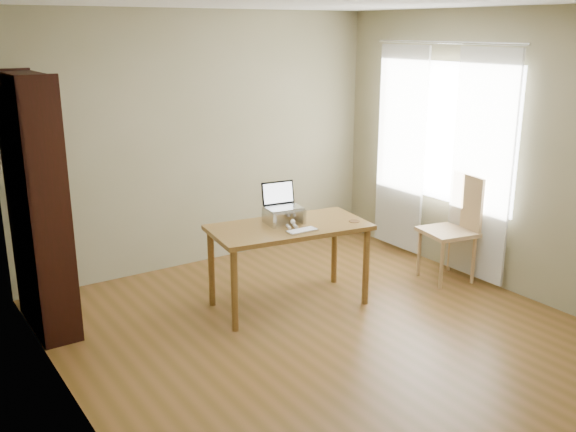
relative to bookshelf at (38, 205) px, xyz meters
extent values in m
cube|color=brown|center=(1.83, -1.55, -1.06)|extent=(4.00, 4.50, 0.02)
cube|color=#7F7B55|center=(1.83, 0.71, 0.25)|extent=(4.00, 0.02, 2.60)
cube|color=#7F7B55|center=(-0.18, -1.55, 0.25)|extent=(0.02, 4.50, 2.60)
cube|color=#7F7B55|center=(3.84, -1.55, 0.25)|extent=(0.02, 4.50, 2.60)
cube|color=white|center=(3.81, -0.75, 0.35)|extent=(0.01, 1.80, 1.40)
cube|color=black|center=(-0.01, -0.43, 0.00)|extent=(0.30, 0.04, 2.10)
cube|color=black|center=(-0.01, 0.43, 0.00)|extent=(0.30, 0.04, 2.10)
cube|color=black|center=(-0.15, 0.00, 0.00)|extent=(0.02, 0.90, 2.10)
cube|color=black|center=(-0.01, 0.00, -1.02)|extent=(0.30, 0.84, 0.02)
cube|color=black|center=(0.02, 0.00, -0.85)|extent=(0.20, 0.78, 0.28)
cube|color=black|center=(-0.01, 0.00, -0.68)|extent=(0.30, 0.84, 0.03)
cube|color=black|center=(0.02, 0.00, -0.51)|extent=(0.20, 0.78, 0.28)
cube|color=black|center=(-0.01, 0.00, -0.34)|extent=(0.30, 0.84, 0.02)
cube|color=black|center=(0.02, 0.00, -0.17)|extent=(0.20, 0.78, 0.28)
cube|color=black|center=(-0.01, 0.00, 0.00)|extent=(0.30, 0.84, 0.02)
cube|color=black|center=(0.02, 0.00, 0.17)|extent=(0.20, 0.78, 0.28)
cube|color=black|center=(-0.01, 0.00, 0.34)|extent=(0.30, 0.84, 0.02)
cube|color=black|center=(0.02, 0.00, 0.51)|extent=(0.20, 0.78, 0.28)
cube|color=black|center=(-0.01, 0.00, 0.68)|extent=(0.30, 0.84, 0.02)
cube|color=black|center=(0.02, 0.00, 0.85)|extent=(0.20, 0.78, 0.28)
cube|color=black|center=(-0.01, 0.00, 1.02)|extent=(0.30, 0.84, 0.03)
cube|color=white|center=(3.75, -1.30, 0.10)|extent=(0.03, 0.70, 2.20)
cube|color=white|center=(3.75, -0.20, 0.10)|extent=(0.03, 0.70, 2.20)
cylinder|color=silver|center=(3.75, -0.75, 1.23)|extent=(0.03, 1.90, 0.03)
cube|color=brown|center=(1.91, -0.77, -0.32)|extent=(1.47, 0.88, 0.04)
cylinder|color=brown|center=(1.28, -0.49, -0.70)|extent=(0.06, 0.06, 0.71)
cylinder|color=brown|center=(2.54, -0.49, -0.70)|extent=(0.06, 0.06, 0.71)
cylinder|color=brown|center=(1.28, -1.06, -0.70)|extent=(0.06, 0.06, 0.71)
cylinder|color=brown|center=(2.54, -1.06, -0.70)|extent=(0.06, 0.06, 0.71)
cube|color=silver|center=(1.76, -0.69, -0.24)|extent=(0.03, 0.25, 0.12)
cube|color=silver|center=(2.05, -0.69, -0.24)|extent=(0.03, 0.25, 0.12)
cube|color=silver|center=(1.91, -0.69, -0.17)|extent=(0.32, 0.25, 0.01)
cube|color=silver|center=(1.91, -0.69, -0.16)|extent=(0.34, 0.26, 0.02)
cube|color=black|center=(1.91, -0.56, -0.05)|extent=(0.31, 0.09, 0.20)
cube|color=white|center=(1.91, -0.57, -0.05)|extent=(0.28, 0.07, 0.17)
cube|color=silver|center=(1.89, -0.99, -0.29)|extent=(0.27, 0.12, 0.02)
cube|color=white|center=(1.89, -0.99, -0.28)|extent=(0.25, 0.10, 0.00)
cylinder|color=brown|center=(2.46, -1.00, -0.30)|extent=(0.10, 0.10, 0.01)
ellipsoid|color=#4F463E|center=(1.93, -0.66, -0.24)|extent=(0.16, 0.36, 0.12)
ellipsoid|color=#4F463E|center=(1.93, -0.55, -0.24)|extent=(0.14, 0.15, 0.11)
ellipsoid|color=#4F463E|center=(1.93, -0.85, -0.22)|extent=(0.09, 0.09, 0.09)
ellipsoid|color=silver|center=(1.93, -0.81, -0.25)|extent=(0.08, 0.08, 0.08)
sphere|color=silver|center=(1.93, -0.89, -0.23)|extent=(0.04, 0.04, 0.04)
cone|color=#4F463E|center=(1.90, -0.85, -0.18)|extent=(0.03, 0.04, 0.04)
cone|color=#4F463E|center=(1.96, -0.85, -0.18)|extent=(0.03, 0.04, 0.04)
cylinder|color=silver|center=(1.90, -0.86, -0.29)|extent=(0.03, 0.08, 0.03)
cylinder|color=silver|center=(1.96, -0.86, -0.29)|extent=(0.03, 0.08, 0.03)
cylinder|color=#4F463E|center=(2.02, -0.53, -0.28)|extent=(0.13, 0.19, 0.03)
cube|color=#A58659|center=(3.53, -1.14, -0.55)|extent=(0.54, 0.54, 0.04)
cylinder|color=#A58659|center=(3.35, -1.33, -0.80)|extent=(0.04, 0.04, 0.50)
cylinder|color=#A58659|center=(3.72, -1.33, -0.80)|extent=(0.04, 0.04, 0.50)
cylinder|color=#A58659|center=(3.35, -0.95, -0.80)|extent=(0.04, 0.04, 0.50)
cylinder|color=#A58659|center=(3.72, -0.95, -0.80)|extent=(0.04, 0.04, 0.50)
cube|color=#A58659|center=(3.74, -1.14, -0.28)|extent=(0.11, 0.44, 0.55)
camera|label=1|loc=(-1.09, -5.23, 1.36)|focal=40.00mm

